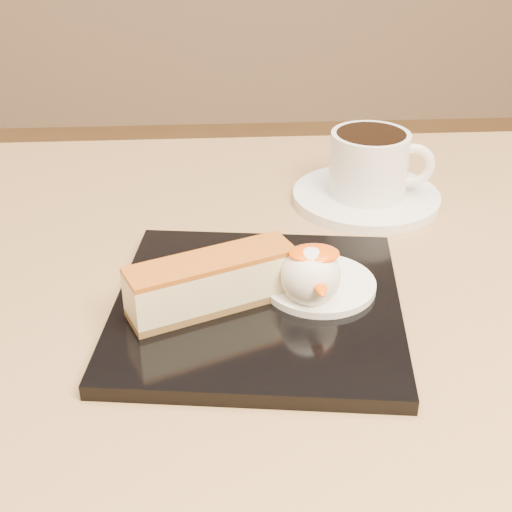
{
  "coord_description": "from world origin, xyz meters",
  "views": [
    {
      "loc": [
        -0.08,
        -0.45,
        1.04
      ],
      "look_at": [
        -0.05,
        0.03,
        0.76
      ],
      "focal_mm": 50.0,
      "sensor_mm": 36.0,
      "label": 1
    }
  ],
  "objects": [
    {
      "name": "cheesecake",
      "position": [
        -0.09,
        0.01,
        0.75
      ],
      "size": [
        0.13,
        0.08,
        0.04
      ],
      "rotation": [
        0.0,
        0.0,
        0.4
      ],
      "color": "brown",
      "rests_on": "dessert_plate"
    },
    {
      "name": "ice_cream_scoop",
      "position": [
        -0.01,
        0.01,
        0.76
      ],
      "size": [
        0.05,
        0.05,
        0.05
      ],
      "primitive_type": "sphere",
      "color": "white",
      "rests_on": "cream_smear"
    },
    {
      "name": "cream_smear",
      "position": [
        -0.0,
        0.03,
        0.73
      ],
      "size": [
        0.09,
        0.09,
        0.01
      ],
      "primitive_type": "cylinder",
      "color": "white",
      "rests_on": "dessert_plate"
    },
    {
      "name": "saucer",
      "position": [
        0.07,
        0.21,
        0.72
      ],
      "size": [
        0.15,
        0.15,
        0.01
      ],
      "primitive_type": "cylinder",
      "color": "white",
      "rests_on": "table"
    },
    {
      "name": "mango_sauce",
      "position": [
        -0.01,
        0.01,
        0.77
      ],
      "size": [
        0.04,
        0.03,
        0.01
      ],
      "primitive_type": "ellipsoid",
      "color": "#FF5608",
      "rests_on": "ice_cream_scoop"
    },
    {
      "name": "coffee_cup",
      "position": [
        0.07,
        0.21,
        0.76
      ],
      "size": [
        0.1,
        0.08,
        0.06
      ],
      "rotation": [
        0.0,
        0.0,
        -0.15
      ],
      "color": "white",
      "rests_on": "saucer"
    },
    {
      "name": "mint_sprig",
      "position": [
        -0.03,
        0.05,
        0.74
      ],
      "size": [
        0.03,
        0.02,
        0.0
      ],
      "color": "#29802A",
      "rests_on": "cream_smear"
    },
    {
      "name": "table",
      "position": [
        0.0,
        0.0,
        0.56
      ],
      "size": [
        0.8,
        0.8,
        0.72
      ],
      "color": "black",
      "rests_on": "ground"
    },
    {
      "name": "dessert_plate",
      "position": [
        -0.05,
        0.01,
        0.73
      ],
      "size": [
        0.25,
        0.25,
        0.01
      ],
      "primitive_type": "cube",
      "rotation": [
        0.0,
        0.0,
        -0.13
      ],
      "color": "black",
      "rests_on": "table"
    }
  ]
}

